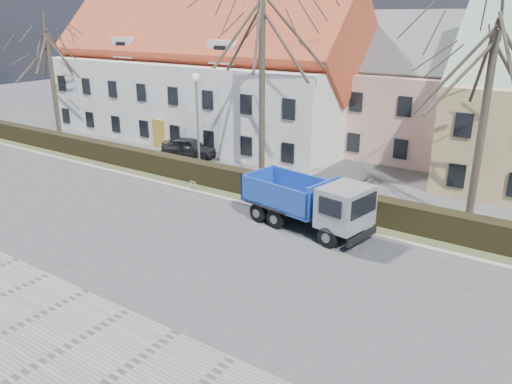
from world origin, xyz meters
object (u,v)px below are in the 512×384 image
Objects in this scene: cart_frame at (191,185)px; parked_car_a at (190,147)px; dump_truck at (302,200)px; streetlight at (198,126)px.

parked_car_a is (-5.02, 5.63, 0.36)m from cart_frame.
dump_truck reaches higher than cart_frame.
streetlight is 8.91× the size of cart_frame.
parked_car_a is at bearing 138.18° from streetlight.
dump_truck is 7.98m from cart_frame.
cart_frame is 7.56m from parked_car_a.
streetlight is at bearing 169.87° from dump_truck.
streetlight is 1.58× the size of parked_car_a.
streetlight reaches higher than cart_frame.
dump_truck is 14.49m from parked_car_a.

